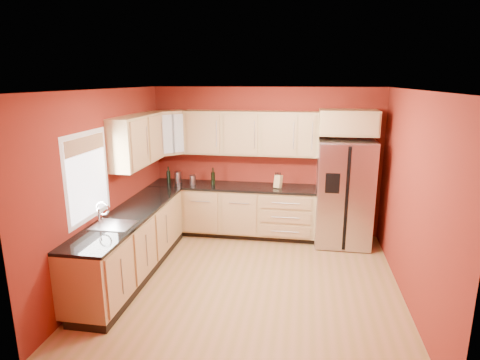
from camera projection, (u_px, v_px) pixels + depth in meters
The scene contains 23 objects.
floor at pixel (250, 282), 5.53m from camera, with size 4.00×4.00×0.00m, color olive.
ceiling at pixel (251, 90), 4.90m from camera, with size 4.00×4.00×0.00m, color silver.
wall_back at pixel (266, 162), 7.13m from camera, with size 4.00×0.04×2.60m, color maroon.
wall_front at pixel (218, 257), 3.30m from camera, with size 4.00×0.04×2.60m, color maroon.
wall_left at pixel (107, 186), 5.52m from camera, with size 0.04×4.00×2.60m, color maroon.
wall_right at pixel (412, 199), 4.90m from camera, with size 0.04×4.00×2.60m, color maroon.
base_cabinets_back at pixel (233, 211), 7.14m from camera, with size 2.90×0.60×0.88m, color tan.
base_cabinets_left at pixel (132, 245), 5.69m from camera, with size 0.60×2.80×0.88m, color tan.
countertop_back at pixel (232, 186), 7.02m from camera, with size 2.90×0.62×0.04m, color black.
countertop_left at pixel (130, 214), 5.57m from camera, with size 0.62×2.80×0.04m, color black.
upper_cabinets_back at pixel (251, 133), 6.88m from camera, with size 2.30×0.33×0.75m, color tan.
upper_cabinets_left at pixel (137, 140), 6.06m from camera, with size 0.33×1.35×0.75m, color tan.
corner_upper_cabinet at pixel (168, 133), 6.94m from camera, with size 0.62×0.33×0.75m, color tan.
over_fridge_cabinet at pixel (348, 122), 6.45m from camera, with size 0.92×0.60×0.40m, color tan.
refrigerator at pixel (344, 193), 6.66m from camera, with size 0.90×0.75×1.78m, color #A8A7AC.
window at pixel (88, 176), 4.98m from camera, with size 0.03×0.90×1.00m, color white.
sink_faucet at pixel (113, 214), 5.05m from camera, with size 0.50×0.42×0.30m, color silver, non-canonical shape.
canister_left at pixel (178, 177), 7.17m from camera, with size 0.12×0.12×0.20m, color #A8A7AC.
canister_right at pixel (193, 180), 7.04m from camera, with size 0.11×0.11×0.17m, color #A8A7AC.
wine_bottle_a at pixel (168, 175), 7.14m from camera, with size 0.07×0.07×0.30m, color black, non-canonical shape.
wine_bottle_b at pixel (213, 176), 7.02m from camera, with size 0.07×0.07×0.31m, color black, non-canonical shape.
knife_block at pixel (278, 181), 6.83m from camera, with size 0.11×0.10×0.22m, color tan.
soap_dispenser at pixel (279, 182), 6.87m from camera, with size 0.06×0.06×0.18m, color white.
Camera 1 is at (0.67, -4.98, 2.73)m, focal length 30.00 mm.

